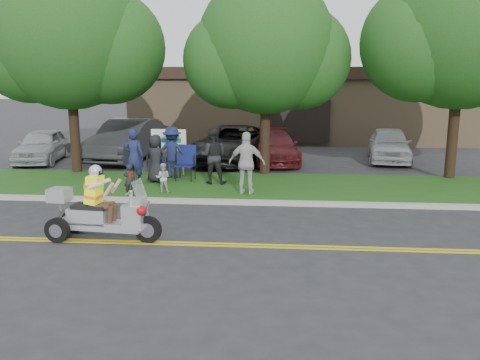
# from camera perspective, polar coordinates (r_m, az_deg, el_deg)

# --- Properties ---
(ground) EXTENTS (120.00, 120.00, 0.00)m
(ground) POSITION_cam_1_polar(r_m,az_deg,el_deg) (11.70, -0.96, -6.52)
(ground) COLOR #28282B
(ground) RESTS_ON ground
(centerline_near) EXTENTS (60.00, 0.10, 0.01)m
(centerline_near) POSITION_cam_1_polar(r_m,az_deg,el_deg) (11.15, -1.26, -7.43)
(centerline_near) COLOR gold
(centerline_near) RESTS_ON ground
(centerline_far) EXTENTS (60.00, 0.10, 0.01)m
(centerline_far) POSITION_cam_1_polar(r_m,az_deg,el_deg) (11.30, -1.18, -7.16)
(centerline_far) COLOR gold
(centerline_far) RESTS_ON ground
(curb) EXTENTS (60.00, 0.25, 0.12)m
(curb) POSITION_cam_1_polar(r_m,az_deg,el_deg) (14.60, 0.24, -2.51)
(curb) COLOR #A8A89E
(curb) RESTS_ON ground
(grass_verge) EXTENTS (60.00, 4.00, 0.10)m
(grass_verge) POSITION_cam_1_polar(r_m,az_deg,el_deg) (16.68, 0.82, -0.69)
(grass_verge) COLOR #264813
(grass_verge) RESTS_ON ground
(commercial_building) EXTENTS (18.00, 8.20, 4.00)m
(commercial_building) POSITION_cam_1_polar(r_m,az_deg,el_deg) (30.08, 6.54, 8.65)
(commercial_building) COLOR #9E7F5B
(commercial_building) RESTS_ON ground
(tree_left) EXTENTS (6.62, 5.40, 7.78)m
(tree_left) POSITION_cam_1_polar(r_m,az_deg,el_deg) (19.62, -18.50, 14.70)
(tree_left) COLOR #332114
(tree_left) RESTS_ON ground
(tree_mid) EXTENTS (5.88, 4.80, 7.05)m
(tree_mid) POSITION_cam_1_polar(r_m,az_deg,el_deg) (18.30, 3.11, 14.22)
(tree_mid) COLOR #332114
(tree_mid) RESTS_ON ground
(tree_right) EXTENTS (6.86, 5.60, 8.07)m
(tree_right) POSITION_cam_1_polar(r_m,az_deg,el_deg) (19.07, 23.78, 14.95)
(tree_right) COLOR #332114
(tree_right) RESTS_ON ground
(business_sign) EXTENTS (1.25, 0.06, 1.75)m
(business_sign) POSITION_cam_1_polar(r_m,az_deg,el_deg) (18.26, -8.00, 4.13)
(business_sign) COLOR silver
(business_sign) RESTS_ON ground
(trike_scooter) EXTENTS (2.64, 0.92, 1.72)m
(trike_scooter) POSITION_cam_1_polar(r_m,az_deg,el_deg) (11.85, -15.50, -3.68)
(trike_scooter) COLOR black
(trike_scooter) RESTS_ON ground
(lawn_chair_a) EXTENTS (0.68, 0.71, 1.18)m
(lawn_chair_a) POSITION_cam_1_polar(r_m,az_deg,el_deg) (17.49, -6.04, 2.22)
(lawn_chair_a) COLOR black
(lawn_chair_a) RESTS_ON grass_verge
(lawn_chair_b) EXTENTS (0.70, 0.71, 0.95)m
(lawn_chair_b) POSITION_cam_1_polar(r_m,az_deg,el_deg) (18.01, -9.15, 2.00)
(lawn_chair_b) COLOR black
(lawn_chair_b) RESTS_ON grass_verge
(spectator_adult_left) EXTENTS (0.69, 0.47, 1.82)m
(spectator_adult_left) POSITION_cam_1_polar(r_m,az_deg,el_deg) (16.99, -11.83, 2.59)
(spectator_adult_left) COLOR #192048
(spectator_adult_left) RESTS_ON grass_verge
(spectator_adult_mid) EXTENTS (0.93, 0.74, 1.85)m
(spectator_adult_mid) POSITION_cam_1_polar(r_m,az_deg,el_deg) (16.73, -3.03, 2.74)
(spectator_adult_mid) COLOR black
(spectator_adult_mid) RESTS_ON grass_verge
(spectator_adult_right) EXTENTS (1.14, 0.57, 1.88)m
(spectator_adult_right) POSITION_cam_1_polar(r_m,az_deg,el_deg) (15.26, 0.78, 1.91)
(spectator_adult_right) COLOR beige
(spectator_adult_right) RESTS_ON grass_verge
(spectator_chair_a) EXTENTS (1.17, 0.69, 1.79)m
(spectator_chair_a) POSITION_cam_1_polar(r_m,az_deg,el_deg) (17.78, -7.61, 3.09)
(spectator_chair_a) COLOR #192147
(spectator_chair_a) RESTS_ON grass_verge
(spectator_chair_b) EXTENTS (0.86, 0.64, 1.61)m
(spectator_chair_b) POSITION_cam_1_polar(r_m,az_deg,el_deg) (17.14, -9.44, 2.40)
(spectator_chair_b) COLOR black
(spectator_chair_b) RESTS_ON grass_verge
(child_left) EXTENTS (0.37, 0.27, 0.96)m
(child_left) POSITION_cam_1_polar(r_m,az_deg,el_deg) (15.45, -12.31, 0.01)
(child_left) COLOR black
(child_left) RESTS_ON grass_verge
(child_right) EXTENTS (0.47, 0.38, 0.91)m
(child_right) POSITION_cam_1_polar(r_m,az_deg,el_deg) (15.70, -8.66, 0.25)
(child_right) COLOR beige
(child_right) RESTS_ON grass_verge
(parked_car_far_left) EXTENTS (2.21, 4.24, 1.38)m
(parked_car_far_left) POSITION_cam_1_polar(r_m,az_deg,el_deg) (23.07, -21.32, 3.62)
(parked_car_far_left) COLOR #9DA0A4
(parked_car_far_left) RESTS_ON ground
(parked_car_left) EXTENTS (2.47, 5.48, 1.74)m
(parked_car_left) POSITION_cam_1_polar(r_m,az_deg,el_deg) (22.42, -12.46, 4.41)
(parked_car_left) COLOR #2B2B2D
(parked_car_left) RESTS_ON ground
(parked_car_mid) EXTENTS (3.50, 5.88, 1.53)m
(parked_car_mid) POSITION_cam_1_polar(r_m,az_deg,el_deg) (21.37, -0.94, 4.05)
(parked_car_mid) COLOR black
(parked_car_mid) RESTS_ON ground
(parked_car_right) EXTENTS (2.35, 4.66, 1.30)m
(parked_car_right) POSITION_cam_1_polar(r_m,az_deg,el_deg) (21.46, 3.90, 3.74)
(parked_car_right) COLOR #511315
(parked_car_right) RESTS_ON ground
(parked_car_far_right) EXTENTS (2.26, 4.40, 1.43)m
(parked_car_far_right) POSITION_cam_1_polar(r_m,az_deg,el_deg) (22.57, 16.41, 3.86)
(parked_car_far_right) COLOR #AAABB1
(parked_car_far_right) RESTS_ON ground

